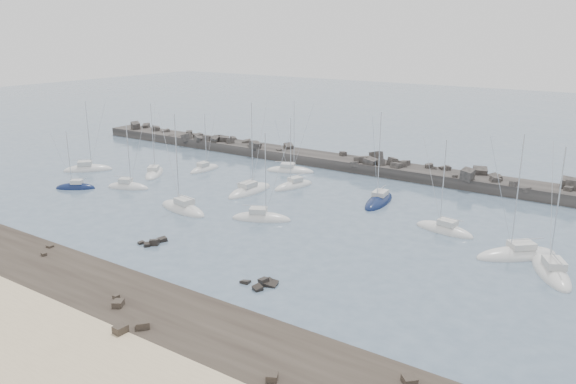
% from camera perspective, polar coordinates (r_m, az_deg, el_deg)
% --- Properties ---
extents(ground, '(400.00, 400.00, 0.00)m').
position_cam_1_polar(ground, '(73.66, -6.70, -3.62)').
color(ground, slate).
rests_on(ground, ground).
extents(rock_shelf, '(140.00, 12.00, 1.70)m').
position_cam_1_polar(rock_shelf, '(60.19, -20.68, -9.33)').
color(rock_shelf, '#2B231D').
rests_on(rock_shelf, ground).
extents(rock_cluster_near, '(2.72, 3.50, 1.05)m').
position_cam_1_polar(rock_cluster_near, '(69.83, -13.31, -4.95)').
color(rock_cluster_near, black).
rests_on(rock_cluster_near, ground).
extents(rock_cluster_far, '(3.84, 3.05, 1.46)m').
position_cam_1_polar(rock_cluster_far, '(57.50, -2.45, -9.40)').
color(rock_cluster_far, black).
rests_on(rock_cluster_far, ground).
extents(breakwater, '(115.00, 7.35, 5.10)m').
position_cam_1_polar(breakwater, '(107.28, 3.70, 3.01)').
color(breakwater, '#2D2A28').
rests_on(breakwater, ground).
extents(sailboat_0, '(7.82, 8.08, 13.70)m').
position_cam_1_polar(sailboat_0, '(108.52, -19.66, 2.13)').
color(sailboat_0, silver).
rests_on(sailboat_0, ground).
extents(sailboat_1, '(7.10, 8.47, 13.45)m').
position_cam_1_polar(sailboat_1, '(102.36, -13.42, 1.82)').
color(sailboat_1, silver).
rests_on(sailboat_1, ground).
extents(sailboat_2, '(6.34, 5.24, 10.25)m').
position_cam_1_polar(sailboat_2, '(97.09, -20.77, 0.41)').
color(sailboat_2, '#101D44').
rests_on(sailboat_2, ground).
extents(sailboat_3, '(3.38, 9.73, 15.18)m').
position_cam_1_polar(sailboat_3, '(88.87, -3.91, 0.06)').
color(sailboat_3, silver).
rests_on(sailboat_3, ground).
extents(sailboat_4, '(9.08, 5.87, 13.67)m').
position_cam_1_polar(sailboat_4, '(101.42, 0.21, 2.14)').
color(sailboat_4, silver).
rests_on(sailboat_4, ground).
extents(sailboat_5, '(9.68, 4.40, 14.87)m').
position_cam_1_polar(sailboat_5, '(81.25, -10.64, -1.76)').
color(sailboat_5, silver).
rests_on(sailboat_5, ground).
extents(sailboat_6, '(4.45, 8.14, 12.42)m').
position_cam_1_polar(sailboat_6, '(91.59, 0.57, 0.59)').
color(sailboat_6, silver).
rests_on(sailboat_6, ground).
extents(sailboat_7, '(8.44, 5.76, 12.98)m').
position_cam_1_polar(sailboat_7, '(76.13, -2.74, -2.74)').
color(sailboat_7, silver).
rests_on(sailboat_7, ground).
extents(sailboat_8, '(3.97, 9.60, 14.69)m').
position_cam_1_polar(sailboat_8, '(84.54, 9.20, -0.98)').
color(sailboat_8, '#101D44').
rests_on(sailboat_8, ground).
extents(sailboat_9, '(8.33, 3.81, 12.79)m').
position_cam_1_polar(sailboat_9, '(74.52, 15.59, -3.78)').
color(sailboat_9, silver).
rests_on(sailboat_9, ground).
extents(sailboat_10, '(6.86, 9.54, 14.75)m').
position_cam_1_polar(sailboat_10, '(65.92, 25.16, -7.45)').
color(sailboat_10, silver).
rests_on(sailboat_10, ground).
extents(sailboat_11, '(9.14, 8.80, 15.26)m').
position_cam_1_polar(sailboat_11, '(69.19, 22.20, -6.00)').
color(sailboat_11, silver).
rests_on(sailboat_11, ground).
extents(sailboat_13, '(2.43, 7.06, 11.21)m').
position_cam_1_polar(sailboat_13, '(103.56, -8.48, 2.26)').
color(sailboat_13, silver).
rests_on(sailboat_13, ground).
extents(sailboat_14, '(7.35, 4.72, 11.41)m').
position_cam_1_polar(sailboat_14, '(94.53, -15.95, 0.45)').
color(sailboat_14, silver).
rests_on(sailboat_14, ground).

